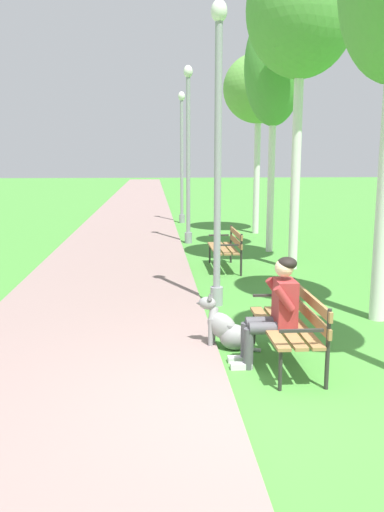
{
  "coord_description": "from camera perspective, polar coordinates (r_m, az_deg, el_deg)",
  "views": [
    {
      "loc": [
        -1.08,
        -4.53,
        2.32
      ],
      "look_at": [
        -0.51,
        3.07,
        0.9
      ],
      "focal_mm": 36.86,
      "sensor_mm": 36.0,
      "label": 1
    }
  ],
  "objects": [
    {
      "name": "birch_tree_third",
      "position": [
        11.55,
        11.79,
        24.51
      ],
      "size": [
        2.18,
        2.09,
        6.49
      ],
      "color": "silver",
      "rests_on": "ground"
    },
    {
      "name": "lamp_post_mid",
      "position": [
        14.41,
        -0.41,
        11.02
      ],
      "size": [
        0.24,
        0.24,
        4.72
      ],
      "color": "gray",
      "rests_on": "ground"
    },
    {
      "name": "person_seated_on_near_bench",
      "position": [
        5.98,
        9.01,
        -5.5
      ],
      "size": [
        0.74,
        0.49,
        1.25
      ],
      "color": "#4C4C51",
      "rests_on": "ground"
    },
    {
      "name": "park_bench_mid",
      "position": [
        11.11,
        3.86,
        1.17
      ],
      "size": [
        0.55,
        1.5,
        0.85
      ],
      "color": "olive",
      "rests_on": "ground"
    },
    {
      "name": "lamp_post_far",
      "position": [
        19.07,
        -1.12,
        10.75
      ],
      "size": [
        0.24,
        0.24,
        4.62
      ],
      "color": "gray",
      "rests_on": "ground"
    },
    {
      "name": "dog_grey",
      "position": [
        6.54,
        3.67,
        -7.84
      ],
      "size": [
        0.79,
        0.45,
        0.71
      ],
      "color": "gray",
      "rests_on": "ground"
    },
    {
      "name": "ground_plane",
      "position": [
        5.2,
        8.49,
        -16.07
      ],
      "size": [
        120.0,
        120.0,
        0.0
      ],
      "primitive_type": "plane",
      "color": "#478E38"
    },
    {
      "name": "park_bench_near",
      "position": [
        6.09,
        10.85,
        -6.92
      ],
      "size": [
        0.55,
        1.5,
        0.85
      ],
      "color": "olive",
      "rests_on": "ground"
    },
    {
      "name": "lamp_post_near",
      "position": [
        8.15,
        2.82,
        10.89
      ],
      "size": [
        0.24,
        0.24,
        4.59
      ],
      "color": "gray",
      "rests_on": "ground"
    },
    {
      "name": "birch_tree_fourth",
      "position": [
        13.41,
        8.89,
        19.41
      ],
      "size": [
        1.43,
        1.34,
        5.84
      ],
      "color": "silver",
      "rests_on": "ground"
    },
    {
      "name": "paved_path",
      "position": [
        28.63,
        -6.0,
        5.89
      ],
      "size": [
        3.25,
        60.0,
        0.04
      ],
      "primitive_type": "cube",
      "color": "gray",
      "rests_on": "ground"
    },
    {
      "name": "birch_tree_fifth",
      "position": [
        16.63,
        7.24,
        17.5
      ],
      "size": [
        2.13,
        2.2,
        5.42
      ],
      "color": "silver",
      "rests_on": "ground"
    }
  ]
}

